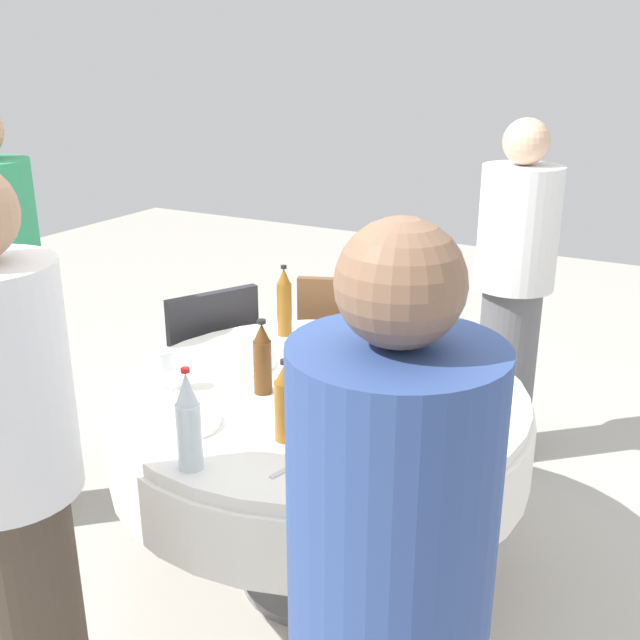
{
  "coord_description": "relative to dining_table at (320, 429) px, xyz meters",
  "views": [
    {
      "loc": [
        1.08,
        -1.97,
        1.78
      ],
      "look_at": [
        0.0,
        0.0,
        0.98
      ],
      "focal_mm": 42.26,
      "sensor_mm": 36.0,
      "label": 1
    }
  ],
  "objects": [
    {
      "name": "ground_plane",
      "position": [
        0.0,
        0.0,
        -0.59
      ],
      "size": [
        10.0,
        10.0,
        0.0
      ],
      "primitive_type": "plane",
      "color": "#B7B2A8"
    },
    {
      "name": "dining_table",
      "position": [
        0.0,
        0.0,
        0.0
      ],
      "size": [
        1.38,
        1.38,
        0.74
      ],
      "color": "white",
      "rests_on": "ground_plane"
    },
    {
      "name": "bottle_brown_west",
      "position": [
        -0.15,
        -0.11,
        0.26
      ],
      "size": [
        0.06,
        0.06,
        0.25
      ],
      "color": "#593314",
      "rests_on": "dining_table"
    },
    {
      "name": "bottle_amber_near",
      "position": [
        -0.36,
        0.37,
        0.28
      ],
      "size": [
        0.06,
        0.06,
        0.28
      ],
      "color": "#8C5619",
      "rests_on": "dining_table"
    },
    {
      "name": "bottle_dark_green_east",
      "position": [
        0.2,
        0.27,
        0.3
      ],
      "size": [
        0.07,
        0.07,
        0.32
      ],
      "color": "#194728",
      "rests_on": "dining_table"
    },
    {
      "name": "bottle_amber_inner",
      "position": [
        -0.11,
        0.43,
        0.27
      ],
      "size": [
        0.06,
        0.06,
        0.27
      ],
      "color": "#8C5619",
      "rests_on": "dining_table"
    },
    {
      "name": "bottle_clear_north",
      "position": [
        -0.06,
        -0.6,
        0.28
      ],
      "size": [
        0.07,
        0.07,
        0.29
      ],
      "color": "silver",
      "rests_on": "dining_table"
    },
    {
      "name": "bottle_amber_outer",
      "position": [
        0.08,
        -0.35,
        0.26
      ],
      "size": [
        0.06,
        0.06,
        0.25
      ],
      "color": "#8C5619",
      "rests_on": "dining_table"
    },
    {
      "name": "wine_glass_inner",
      "position": [
        -0.44,
        -0.25,
        0.25
      ],
      "size": [
        0.07,
        0.07,
        0.14
      ],
      "color": "white",
      "rests_on": "dining_table"
    },
    {
      "name": "wine_glass_north",
      "position": [
        0.28,
        -0.03,
        0.26
      ],
      "size": [
        0.07,
        0.07,
        0.15
      ],
      "color": "white",
      "rests_on": "dining_table"
    },
    {
      "name": "wine_glass_outer",
      "position": [
        0.0,
        -0.01,
        0.25
      ],
      "size": [
        0.07,
        0.07,
        0.14
      ],
      "color": "white",
      "rests_on": "dining_table"
    },
    {
      "name": "plate_mid",
      "position": [
        0.36,
        -0.25,
        0.16
      ],
      "size": [
        0.21,
        0.21,
        0.02
      ],
      "color": "white",
      "rests_on": "dining_table"
    },
    {
      "name": "plate_front",
      "position": [
        -0.34,
        0.03,
        0.16
      ],
      "size": [
        0.26,
        0.26,
        0.02
      ],
      "color": "white",
      "rests_on": "dining_table"
    },
    {
      "name": "plate_south",
      "position": [
        -0.23,
        -0.42,
        0.16
      ],
      "size": [
        0.21,
        0.21,
        0.02
      ],
      "color": "white",
      "rests_on": "dining_table"
    },
    {
      "name": "plate_rear",
      "position": [
        0.45,
        0.12,
        0.16
      ],
      "size": [
        0.22,
        0.22,
        0.04
      ],
      "color": "white",
      "rests_on": "dining_table"
    },
    {
      "name": "spoon_near",
      "position": [
        0.18,
        -0.46,
        0.15
      ],
      "size": [
        0.06,
        0.18,
        0.0
      ],
      "primitive_type": "cube",
      "rotation": [
        0.0,
        0.0,
        4.44
      ],
      "color": "silver",
      "rests_on": "dining_table"
    },
    {
      "name": "folded_napkin",
      "position": [
        0.13,
        0.44,
        0.16
      ],
      "size": [
        0.21,
        0.21,
        0.02
      ],
      "primitive_type": "cube",
      "rotation": [
        0.0,
        0.0,
        0.22
      ],
      "color": "white",
      "rests_on": "dining_table"
    },
    {
      "name": "person_west",
      "position": [
        0.31,
        1.19,
        0.21
      ],
      "size": [
        0.34,
        0.34,
        1.53
      ],
      "rotation": [
        0.0,
        0.0,
        -0.26
      ],
      "color": "slate",
      "rests_on": "ground_plane"
    },
    {
      "name": "person_east",
      "position": [
        -1.22,
        -0.23,
        0.26
      ],
      "size": [
        0.34,
        0.34,
        1.63
      ],
      "rotation": [
        0.0,
        0.0,
        1.76
      ],
      "color": "#4C3F33",
      "rests_on": "ground_plane"
    },
    {
      "name": "person_inner",
      "position": [
        -0.3,
        -0.97,
        0.23
      ],
      "size": [
        0.34,
        0.34,
        1.57
      ],
      "rotation": [
        0.0,
        0.0,
        2.84
      ],
      "color": "#4C3F33",
      "rests_on": "ground_plane"
    },
    {
      "name": "chair_outer",
      "position": [
        -0.77,
        0.39,
        -0.07
      ],
      "size": [
        0.54,
        0.54,
        0.87
      ],
      "rotation": [
        0.0,
        0.0,
        1.1
      ],
      "color": "#2D2D33",
      "rests_on": "ground_plane"
    },
    {
      "name": "chair_right",
      "position": [
        -0.34,
        0.87,
        -0.07
      ],
      "size": [
        0.52,
        0.52,
        0.87
      ],
      "rotation": [
        0.0,
        0.0,
        0.38
      ],
      "color": "brown",
      "rests_on": "ground_plane"
    }
  ]
}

